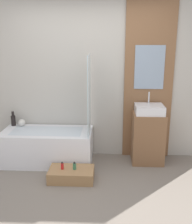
% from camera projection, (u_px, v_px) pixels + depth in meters
% --- Properties ---
extents(ground_plane, '(12.00, 12.00, 0.00)m').
position_uv_depth(ground_plane, '(80.00, 208.00, 3.08)').
color(ground_plane, slate).
extents(wall_tiled_back, '(4.20, 0.06, 2.60)m').
position_uv_depth(wall_tiled_back, '(89.00, 79.00, 4.26)').
color(wall_tiled_back, '#B7B2A8').
rests_on(wall_tiled_back, ground_plane).
extents(wall_wood_accent, '(0.77, 0.04, 2.60)m').
position_uv_depth(wall_wood_accent, '(149.00, 79.00, 4.17)').
color(wall_wood_accent, brown).
rests_on(wall_wood_accent, ground_plane).
extents(bathtub, '(1.42, 0.66, 0.53)m').
position_uv_depth(bathtub, '(48.00, 146.00, 4.20)').
color(bathtub, white).
rests_on(bathtub, ground_plane).
extents(glass_shower_screen, '(0.01, 0.49, 1.19)m').
position_uv_depth(glass_shower_screen, '(89.00, 95.00, 3.88)').
color(glass_shower_screen, silver).
rests_on(glass_shower_screen, bathtub).
extents(wooden_step_bench, '(0.63, 0.37, 0.16)m').
position_uv_depth(wooden_step_bench, '(71.00, 174.00, 3.70)').
color(wooden_step_bench, '#997047').
rests_on(wooden_step_bench, ground_plane).
extents(vanity_cabinet, '(0.49, 0.43, 0.81)m').
position_uv_depth(vanity_cabinet, '(148.00, 138.00, 4.18)').
color(vanity_cabinet, brown).
rests_on(vanity_cabinet, ground_plane).
extents(sink, '(0.44, 0.39, 0.32)m').
position_uv_depth(sink, '(149.00, 109.00, 4.06)').
color(sink, white).
rests_on(sink, vanity_cabinet).
extents(vase_tall_dark, '(0.07, 0.07, 0.24)m').
position_uv_depth(vase_tall_dark, '(13.00, 120.00, 4.37)').
color(vase_tall_dark, black).
rests_on(vase_tall_dark, bathtub).
extents(vase_round_light, '(0.11, 0.11, 0.11)m').
position_uv_depth(vase_round_light, '(22.00, 123.00, 4.35)').
color(vase_round_light, silver).
rests_on(vase_round_light, bathtub).
extents(bottle_soap_primary, '(0.04, 0.04, 0.10)m').
position_uv_depth(bottle_soap_primary, '(62.00, 166.00, 3.67)').
color(bottle_soap_primary, red).
rests_on(bottle_soap_primary, wooden_step_bench).
extents(bottle_soap_secondary, '(0.05, 0.05, 0.11)m').
position_uv_depth(bottle_soap_secondary, '(75.00, 166.00, 3.66)').
color(bottle_soap_secondary, '#38704C').
rests_on(bottle_soap_secondary, wooden_step_bench).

